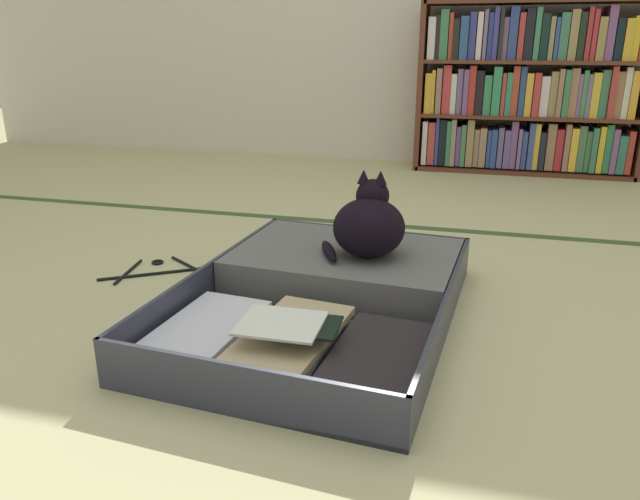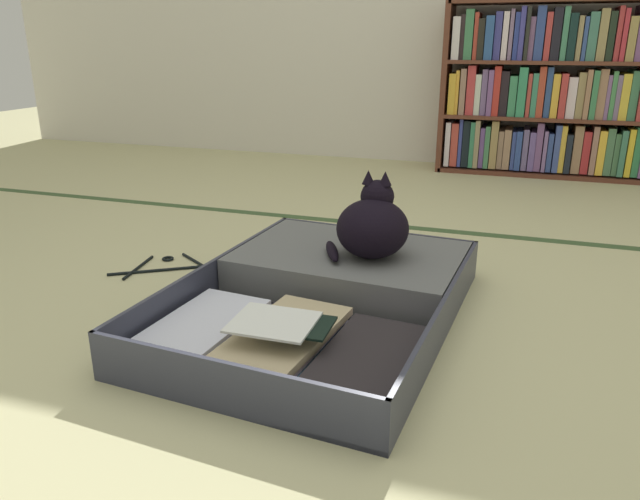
% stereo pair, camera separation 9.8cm
% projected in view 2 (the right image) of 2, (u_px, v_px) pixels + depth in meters
% --- Properties ---
extents(ground_plane, '(10.00, 10.00, 0.00)m').
position_uv_depth(ground_plane, '(357.00, 330.00, 1.61)').
color(ground_plane, '#C1BC8A').
extents(tatami_border, '(4.80, 0.05, 0.00)m').
position_uv_depth(tatami_border, '(417.00, 228.00, 2.47)').
color(tatami_border, '#39522E').
rests_on(tatami_border, ground_plane).
extents(bookshelf, '(1.23, 0.27, 0.94)m').
position_uv_depth(bookshelf, '(554.00, 93.00, 3.32)').
color(bookshelf, brown).
rests_on(bookshelf, ground_plane).
extents(open_suitcase, '(0.78, 1.04, 0.12)m').
position_uv_depth(open_suitcase, '(331.00, 291.00, 1.73)').
color(open_suitcase, '#313343').
rests_on(open_suitcase, ground_plane).
extents(black_cat, '(0.27, 0.24, 0.25)m').
position_uv_depth(black_cat, '(373.00, 226.00, 1.77)').
color(black_cat, black).
rests_on(black_cat, open_suitcase).
extents(clothes_hanger, '(0.34, 0.28, 0.01)m').
position_uv_depth(clothes_hanger, '(168.00, 266.00, 2.05)').
color(clothes_hanger, black).
rests_on(clothes_hanger, ground_plane).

